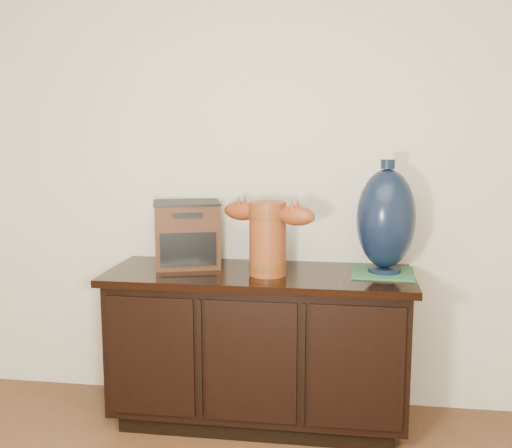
% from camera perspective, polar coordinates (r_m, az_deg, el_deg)
% --- Properties ---
extents(sideboard, '(1.46, 0.56, 0.75)m').
position_cam_1_polar(sideboard, '(2.98, 0.27, -11.48)').
color(sideboard, black).
rests_on(sideboard, ground).
extents(terracotta_vessel, '(0.48, 0.28, 0.34)m').
position_cam_1_polar(terracotta_vessel, '(2.78, 1.12, -0.96)').
color(terracotta_vessel, brown).
rests_on(terracotta_vessel, sideboard).
extents(tv_radio, '(0.39, 0.34, 0.32)m').
position_cam_1_polar(tv_radio, '(3.00, -6.59, -0.95)').
color(tv_radio, '#3B1F0E').
rests_on(tv_radio, sideboard).
extents(green_mat, '(0.30, 0.30, 0.01)m').
position_cam_1_polar(green_mat, '(2.91, 12.00, -4.56)').
color(green_mat, '#2B6138').
rests_on(green_mat, sideboard).
extents(lamp_base, '(0.29, 0.29, 0.53)m').
position_cam_1_polar(lamp_base, '(2.86, 12.28, 0.45)').
color(lamp_base, black).
rests_on(lamp_base, green_mat).
extents(spray_can, '(0.05, 0.05, 0.15)m').
position_cam_1_polar(spray_can, '(3.05, 1.56, -2.36)').
color(spray_can, '#5C0F10').
rests_on(spray_can, sideboard).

